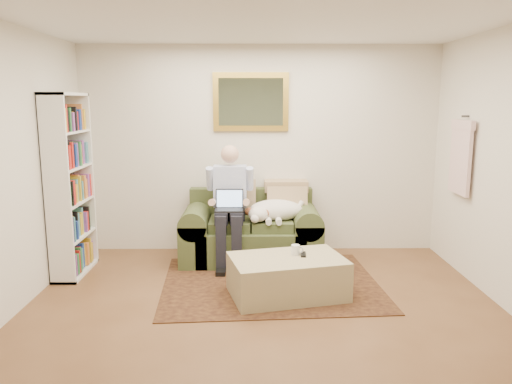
{
  "coord_description": "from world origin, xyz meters",
  "views": [
    {
      "loc": [
        -0.1,
        -3.82,
        1.91
      ],
      "look_at": [
        -0.05,
        1.44,
        0.95
      ],
      "focal_mm": 35.0,
      "sensor_mm": 36.0,
      "label": 1
    }
  ],
  "objects_px": {
    "laptop": "(229,204)",
    "ottoman": "(287,277)",
    "sleeping_dog": "(276,210)",
    "bookshelf": "(70,185)",
    "seated_man": "(230,206)",
    "sofa": "(251,237)",
    "coffee_mug": "(295,250)"
  },
  "relations": [
    {
      "from": "sleeping_dog",
      "to": "laptop",
      "type": "bearing_deg",
      "value": -166.36
    },
    {
      "from": "ottoman",
      "to": "coffee_mug",
      "type": "bearing_deg",
      "value": 48.0
    },
    {
      "from": "seated_man",
      "to": "coffee_mug",
      "type": "relative_size",
      "value": 14.0
    },
    {
      "from": "sofa",
      "to": "bookshelf",
      "type": "relative_size",
      "value": 0.83
    },
    {
      "from": "seated_man",
      "to": "bookshelf",
      "type": "height_order",
      "value": "bookshelf"
    },
    {
      "from": "coffee_mug",
      "to": "bookshelf",
      "type": "relative_size",
      "value": 0.05
    },
    {
      "from": "sofa",
      "to": "sleeping_dog",
      "type": "relative_size",
      "value": 2.43
    },
    {
      "from": "laptop",
      "to": "ottoman",
      "type": "bearing_deg",
      "value": -57.35
    },
    {
      "from": "laptop",
      "to": "sofa",
      "type": "bearing_deg",
      "value": 41.02
    },
    {
      "from": "seated_man",
      "to": "coffee_mug",
      "type": "bearing_deg",
      "value": -52.91
    },
    {
      "from": "sleeping_dog",
      "to": "coffee_mug",
      "type": "bearing_deg",
      "value": -81.58
    },
    {
      "from": "laptop",
      "to": "bookshelf",
      "type": "height_order",
      "value": "bookshelf"
    },
    {
      "from": "sofa",
      "to": "seated_man",
      "type": "distance_m",
      "value": 0.51
    },
    {
      "from": "ottoman",
      "to": "coffee_mug",
      "type": "distance_m",
      "value": 0.28
    },
    {
      "from": "coffee_mug",
      "to": "sofa",
      "type": "bearing_deg",
      "value": 112.55
    },
    {
      "from": "sofa",
      "to": "coffee_mug",
      "type": "xyz_separation_m",
      "value": [
        0.44,
        -1.07,
        0.16
      ]
    },
    {
      "from": "seated_man",
      "to": "ottoman",
      "type": "relative_size",
      "value": 1.28
    },
    {
      "from": "laptop",
      "to": "coffee_mug",
      "type": "distance_m",
      "value": 1.14
    },
    {
      "from": "sleeping_dog",
      "to": "ottoman",
      "type": "height_order",
      "value": "sleeping_dog"
    },
    {
      "from": "seated_man",
      "to": "coffee_mug",
      "type": "distance_m",
      "value": 1.18
    },
    {
      "from": "seated_man",
      "to": "sleeping_dog",
      "type": "distance_m",
      "value": 0.56
    },
    {
      "from": "seated_man",
      "to": "bookshelf",
      "type": "relative_size",
      "value": 0.7
    },
    {
      "from": "ottoman",
      "to": "bookshelf",
      "type": "xyz_separation_m",
      "value": [
        -2.35,
        0.72,
        0.8
      ]
    },
    {
      "from": "sofa",
      "to": "laptop",
      "type": "xyz_separation_m",
      "value": [
        -0.25,
        -0.22,
        0.45
      ]
    },
    {
      "from": "seated_man",
      "to": "sleeping_dog",
      "type": "relative_size",
      "value": 2.04
    },
    {
      "from": "sleeping_dog",
      "to": "bookshelf",
      "type": "height_order",
      "value": "bookshelf"
    },
    {
      "from": "bookshelf",
      "to": "laptop",
      "type": "bearing_deg",
      "value": 7.45
    },
    {
      "from": "sofa",
      "to": "bookshelf",
      "type": "height_order",
      "value": "bookshelf"
    },
    {
      "from": "sleeping_dog",
      "to": "coffee_mug",
      "type": "relative_size",
      "value": 6.85
    },
    {
      "from": "sofa",
      "to": "bookshelf",
      "type": "xyz_separation_m",
      "value": [
        -1.99,
        -0.44,
        0.71
      ]
    },
    {
      "from": "seated_man",
      "to": "laptop",
      "type": "distance_m",
      "value": 0.07
    },
    {
      "from": "laptop",
      "to": "ottoman",
      "type": "relative_size",
      "value": 0.3
    }
  ]
}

